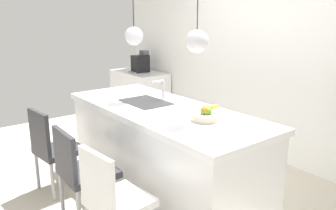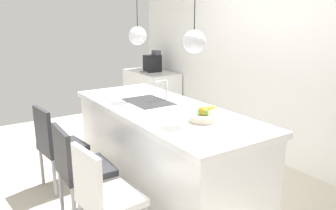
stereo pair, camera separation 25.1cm
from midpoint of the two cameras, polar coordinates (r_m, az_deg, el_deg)
The scene contains 13 objects.
floor at distance 3.81m, azimuth 1.10°, elevation -13.76°, with size 6.60×6.60×0.00m, color beige.
back_wall at distance 4.52m, azimuth 18.86°, elevation 7.42°, with size 6.00×0.10×2.60m, color white.
kitchen_island at distance 3.61m, azimuth 1.13°, elevation -7.39°, with size 2.44×0.96×0.91m.
sink_basin at distance 3.71m, azimuth -1.44°, elevation 0.49°, with size 0.56×0.40×0.02m, color #2D2D30.
faucet at distance 3.79m, azimuth 1.29°, elevation 3.09°, with size 0.02×0.17×0.22m.
fruit_bowl at distance 3.04m, azimuth 8.22°, elevation -1.82°, with size 0.25×0.26×0.15m.
side_counter at distance 6.21m, azimuth -1.66°, elevation 1.81°, with size 1.10×0.60×0.85m, color white.
coffee_machine at distance 6.07m, azimuth -1.43°, elevation 7.11°, with size 0.20×0.35×0.38m.
chair_near at distance 3.78m, azimuth -16.49°, elevation -6.23°, with size 0.46×0.48×0.91m.
chair_middle at distance 3.16m, azimuth -12.59°, elevation -10.02°, with size 0.47×0.45×0.89m.
chair_far at distance 2.70m, azimuth -8.13°, elevation -14.82°, with size 0.48×0.46×0.89m.
pendant_light_left at distance 3.78m, azimuth -3.21°, elevation 11.57°, with size 0.20×0.20×0.80m.
pendant_light_right at distance 2.95m, azimuth 6.90°, elevation 10.59°, with size 0.20×0.20×0.80m.
Camera 2 is at (2.83, -1.79, 1.82)m, focal length 36.18 mm.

